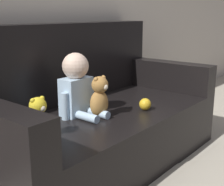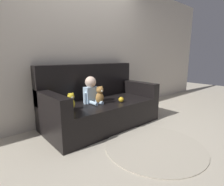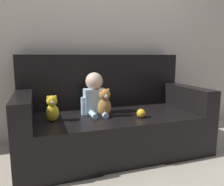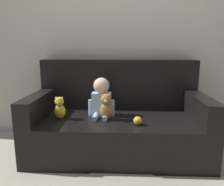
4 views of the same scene
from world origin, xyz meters
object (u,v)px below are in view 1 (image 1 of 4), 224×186
(couch, at_px, (93,117))
(plush_toy_side, at_px, (38,118))
(teddy_bear_brown, at_px, (99,97))
(person_baby, at_px, (77,87))
(toy_ball, at_px, (145,104))

(couch, xyz_separation_m, plush_toy_side, (-0.61, -0.17, 0.19))
(teddy_bear_brown, relative_size, plush_toy_side, 1.16)
(person_baby, distance_m, toy_ball, 0.50)
(teddy_bear_brown, distance_m, toy_ball, 0.36)
(couch, height_order, person_baby, couch)
(person_baby, xyz_separation_m, plush_toy_side, (-0.43, -0.13, -0.08))
(plush_toy_side, bearing_deg, toy_ball, -11.03)
(couch, distance_m, toy_ball, 0.40)
(person_baby, xyz_separation_m, teddy_bear_brown, (0.06, -0.14, -0.06))
(plush_toy_side, bearing_deg, teddy_bear_brown, -1.07)
(person_baby, xyz_separation_m, toy_ball, (0.38, -0.29, -0.15))
(couch, relative_size, teddy_bear_brown, 6.77)
(couch, height_order, plush_toy_side, couch)
(teddy_bear_brown, bearing_deg, plush_toy_side, 178.93)
(couch, xyz_separation_m, teddy_bear_brown, (-0.12, -0.18, 0.21))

